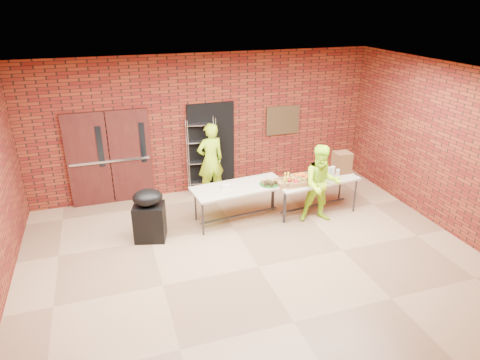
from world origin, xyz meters
name	(u,v)px	position (x,y,z in m)	size (l,w,h in m)	color
room	(260,182)	(0.00, 0.00, 1.60)	(8.08, 7.08, 3.28)	#856548
double_doors	(110,158)	(-2.20, 3.44, 1.05)	(1.78, 0.12, 2.10)	#421912
dark_doorway	(211,147)	(0.10, 3.46, 1.05)	(1.10, 0.06, 2.10)	black
bronze_plaque	(283,120)	(1.90, 3.45, 1.55)	(0.85, 0.04, 0.70)	#41321A
wire_rack	(202,156)	(-0.17, 3.32, 0.91)	(0.67, 0.22, 1.82)	#A9AAB0
table_left	(240,189)	(0.21, 1.67, 0.72)	(1.99, 0.99, 0.79)	tan
table_right	(315,182)	(1.88, 1.60, 0.69)	(1.91, 0.97, 0.75)	tan
basket_bananas	(287,182)	(1.17, 1.51, 0.81)	(0.45, 0.35, 0.14)	#A37242
basket_oranges	(302,178)	(1.57, 1.62, 0.81)	(0.43, 0.34, 0.14)	#A37242
basket_apples	(295,182)	(1.33, 1.46, 0.81)	(0.43, 0.34, 0.13)	#A37242
muffin_tray	(269,182)	(0.81, 1.57, 0.83)	(0.40, 0.40, 0.10)	#144D14
napkin_box	(226,186)	(-0.07, 1.69, 0.82)	(0.17, 0.11, 0.06)	silver
coffee_dispenser	(342,162)	(2.58, 1.76, 0.99)	(0.35, 0.31, 0.46)	brown
cup_stack_front	(333,172)	(2.23, 1.53, 0.89)	(0.09, 0.09, 0.26)	silver
cup_stack_mid	(337,175)	(2.27, 1.39, 0.88)	(0.08, 0.08, 0.24)	silver
cup_stack_back	(329,172)	(2.21, 1.61, 0.86)	(0.07, 0.07, 0.22)	silver
covered_grill	(149,215)	(-1.64, 1.54, 0.52)	(0.67, 0.61, 1.03)	black
volunteer_woman	(211,160)	(-0.02, 3.10, 0.87)	(0.63, 0.42, 1.74)	#B8FB1B
volunteer_man	(321,184)	(1.80, 1.20, 0.82)	(0.79, 0.62, 1.63)	#B8FB1B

